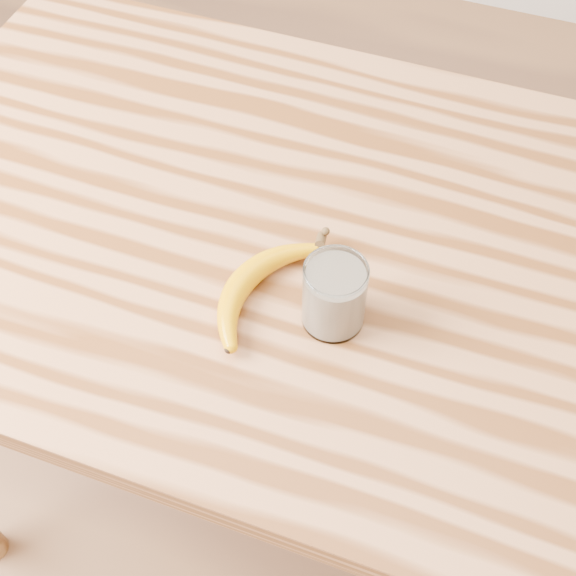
% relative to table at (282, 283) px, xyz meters
% --- Properties ---
extents(table, '(1.20, 0.80, 0.90)m').
position_rel_table_xyz_m(table, '(0.00, 0.00, 0.00)').
color(table, '#AA6F42').
rests_on(table, ground).
extents(smoothie_glass, '(0.08, 0.08, 0.10)m').
position_rel_table_xyz_m(smoothie_glass, '(0.11, -0.12, 0.18)').
color(smoothie_glass, white).
rests_on(smoothie_glass, table).
extents(banana, '(0.16, 0.29, 0.03)m').
position_rel_table_xyz_m(banana, '(-0.01, -0.11, 0.15)').
color(banana, '#D99100').
rests_on(banana, table).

